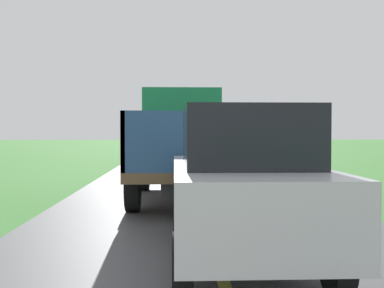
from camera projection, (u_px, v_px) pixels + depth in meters
banana_truck_near at (182, 141)px, 11.62m from camera, size 2.38×5.82×2.80m
banana_truck_far at (182, 136)px, 27.33m from camera, size 2.38×5.81×2.80m
following_car at (242, 182)px, 5.63m from camera, size 1.74×4.10×1.92m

